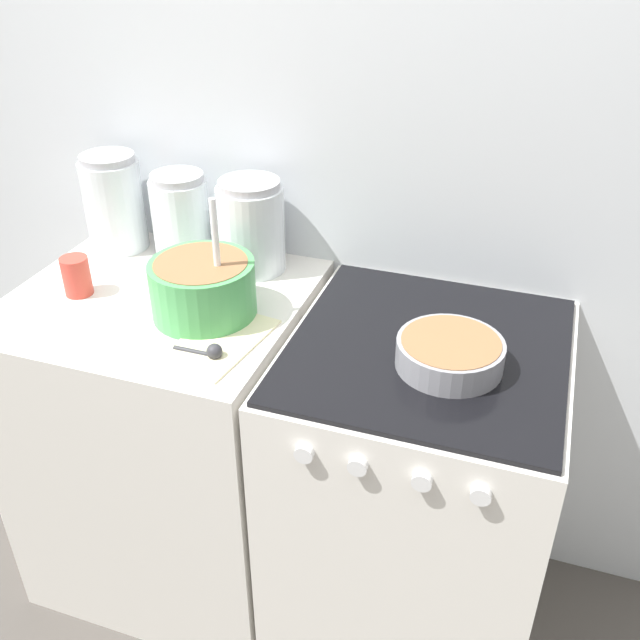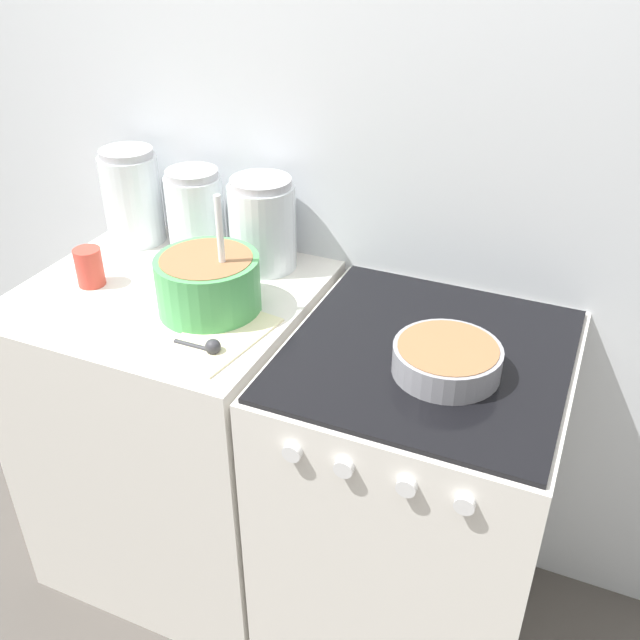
# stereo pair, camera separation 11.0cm
# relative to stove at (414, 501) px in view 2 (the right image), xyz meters

# --- Properties ---
(wall_back) EXTENTS (4.46, 0.05, 2.40)m
(wall_back) POSITION_rel_stove_xyz_m (-0.33, 0.36, 0.73)
(wall_back) COLOR silver
(wall_back) RESTS_ON ground_plane
(countertop_cabinet) EXTENTS (0.73, 0.67, 0.94)m
(countertop_cabinet) POSITION_rel_stove_xyz_m (-0.70, 0.00, 0.00)
(countertop_cabinet) COLOR silver
(countertop_cabinet) RESTS_ON ground_plane
(stove) EXTENTS (0.64, 0.69, 0.94)m
(stove) POSITION_rel_stove_xyz_m (0.00, 0.00, 0.00)
(stove) COLOR white
(stove) RESTS_ON ground_plane
(mixing_bowl) EXTENTS (0.25, 0.25, 0.30)m
(mixing_bowl) POSITION_rel_stove_xyz_m (-0.54, -0.04, 0.55)
(mixing_bowl) COLOR #4CA559
(mixing_bowl) RESTS_ON countertop_cabinet
(baking_pan) EXTENTS (0.23, 0.23, 0.07)m
(baking_pan) POSITION_rel_stove_xyz_m (0.06, -0.06, 0.50)
(baking_pan) COLOR gray
(baking_pan) RESTS_ON stove
(storage_jar_left) EXTENTS (0.16, 0.16, 0.27)m
(storage_jar_left) POSITION_rel_stove_xyz_m (-0.94, 0.23, 0.59)
(storage_jar_left) COLOR silver
(storage_jar_left) RESTS_ON countertop_cabinet
(storage_jar_middle) EXTENTS (0.16, 0.16, 0.24)m
(storage_jar_middle) POSITION_rel_stove_xyz_m (-0.74, 0.23, 0.57)
(storage_jar_middle) COLOR silver
(storage_jar_middle) RESTS_ON countertop_cabinet
(storage_jar_right) EXTENTS (0.18, 0.18, 0.25)m
(storage_jar_right) POSITION_rel_stove_xyz_m (-0.53, 0.23, 0.58)
(storage_jar_right) COLOR silver
(storage_jar_right) RESTS_ON countertop_cabinet
(tin_can) EXTENTS (0.07, 0.07, 0.10)m
(tin_can) POSITION_rel_stove_xyz_m (-0.89, -0.05, 0.52)
(tin_can) COLOR #CC3F33
(tin_can) RESTS_ON countertop_cabinet
(recipe_page) EXTENTS (0.20, 0.30, 0.01)m
(recipe_page) POSITION_rel_stove_xyz_m (-0.45, -0.14, 0.47)
(recipe_page) COLOR beige
(recipe_page) RESTS_ON countertop_cabinet
(measuring_spoon) EXTENTS (0.12, 0.04, 0.04)m
(measuring_spoon) POSITION_rel_stove_xyz_m (-0.45, -0.20, 0.49)
(measuring_spoon) COLOR #333338
(measuring_spoon) RESTS_ON countertop_cabinet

